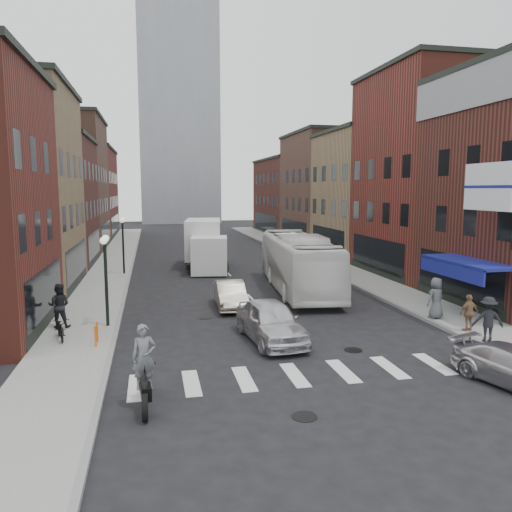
% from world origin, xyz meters
% --- Properties ---
extents(ground, '(160.00, 160.00, 0.00)m').
position_xyz_m(ground, '(0.00, 0.00, 0.00)').
color(ground, black).
rests_on(ground, ground).
extents(sidewalk_left, '(3.00, 74.00, 0.15)m').
position_xyz_m(sidewalk_left, '(-8.50, 22.00, 0.07)').
color(sidewalk_left, gray).
rests_on(sidewalk_left, ground).
extents(sidewalk_right, '(3.00, 74.00, 0.15)m').
position_xyz_m(sidewalk_right, '(8.50, 22.00, 0.07)').
color(sidewalk_right, gray).
rests_on(sidewalk_right, ground).
extents(curb_left, '(0.20, 74.00, 0.16)m').
position_xyz_m(curb_left, '(-7.00, 22.00, 0.00)').
color(curb_left, gray).
rests_on(curb_left, ground).
extents(curb_right, '(0.20, 74.00, 0.16)m').
position_xyz_m(curb_right, '(7.00, 22.00, 0.00)').
color(curb_right, gray).
rests_on(curb_right, ground).
extents(crosswalk_stripes, '(12.00, 2.20, 0.01)m').
position_xyz_m(crosswalk_stripes, '(0.00, -3.00, 0.00)').
color(crosswalk_stripes, silver).
rests_on(crosswalk_stripes, ground).
extents(bldg_left_mid_b, '(10.30, 10.20, 10.30)m').
position_xyz_m(bldg_left_mid_b, '(-14.99, 24.00, 5.15)').
color(bldg_left_mid_b, '#4D251B').
rests_on(bldg_left_mid_b, ground).
extents(bldg_left_far_a, '(10.30, 12.20, 13.30)m').
position_xyz_m(bldg_left_far_a, '(-14.99, 35.00, 6.65)').
color(bldg_left_far_a, brown).
rests_on(bldg_left_far_a, ground).
extents(bldg_left_far_b, '(10.30, 16.20, 11.30)m').
position_xyz_m(bldg_left_far_b, '(-14.99, 49.00, 5.65)').
color(bldg_left_far_b, '#5E241A').
rests_on(bldg_left_far_b, ground).
extents(bldg_right_mid_a, '(10.30, 10.20, 14.30)m').
position_xyz_m(bldg_right_mid_a, '(15.00, 14.00, 7.15)').
color(bldg_right_mid_a, '#5E241A').
rests_on(bldg_right_mid_a, ground).
extents(bldg_right_mid_b, '(10.30, 10.20, 11.30)m').
position_xyz_m(bldg_right_mid_b, '(14.99, 24.00, 5.65)').
color(bldg_right_mid_b, '#917750').
rests_on(bldg_right_mid_b, ground).
extents(bldg_right_far_a, '(10.30, 12.20, 12.30)m').
position_xyz_m(bldg_right_far_a, '(14.99, 35.00, 6.15)').
color(bldg_right_far_a, brown).
rests_on(bldg_right_far_a, ground).
extents(bldg_right_far_b, '(10.30, 16.20, 10.30)m').
position_xyz_m(bldg_right_far_b, '(14.99, 49.00, 5.15)').
color(bldg_right_far_b, '#4D251B').
rests_on(bldg_right_far_b, ground).
extents(awning_blue, '(1.80, 5.00, 0.78)m').
position_xyz_m(awning_blue, '(8.93, 2.50, 2.63)').
color(awning_blue, navy).
rests_on(awning_blue, ground).
extents(billboard_sign, '(1.52, 3.00, 3.70)m').
position_xyz_m(billboard_sign, '(8.59, 0.50, 6.13)').
color(billboard_sign, black).
rests_on(billboard_sign, ground).
extents(distant_tower, '(14.00, 14.00, 50.00)m').
position_xyz_m(distant_tower, '(0.00, 78.00, 25.00)').
color(distant_tower, '#9399A0').
rests_on(distant_tower, ground).
extents(streetlamp_near, '(0.32, 1.22, 4.11)m').
position_xyz_m(streetlamp_near, '(-7.40, 4.00, 2.91)').
color(streetlamp_near, black).
rests_on(streetlamp_near, ground).
extents(streetlamp_far, '(0.32, 1.22, 4.11)m').
position_xyz_m(streetlamp_far, '(-7.40, 18.00, 2.91)').
color(streetlamp_far, black).
rests_on(streetlamp_far, ground).
extents(bike_rack, '(0.08, 0.68, 0.80)m').
position_xyz_m(bike_rack, '(-7.60, 1.30, 0.55)').
color(bike_rack, '#D8590C').
rests_on(bike_rack, sidewalk_left).
extents(box_truck, '(3.33, 8.83, 3.72)m').
position_xyz_m(box_truck, '(-1.40, 19.96, 1.84)').
color(box_truck, silver).
rests_on(box_truck, ground).
extents(motorcycle_rider, '(0.70, 2.38, 2.42)m').
position_xyz_m(motorcycle_rider, '(-5.70, -4.58, 1.13)').
color(motorcycle_rider, black).
rests_on(motorcycle_rider, ground).
extents(transit_bus, '(4.04, 12.51, 3.42)m').
position_xyz_m(transit_bus, '(3.21, 10.42, 1.71)').
color(transit_bus, silver).
rests_on(transit_bus, ground).
extents(sedan_left_near, '(2.39, 5.01, 1.65)m').
position_xyz_m(sedan_left_near, '(-0.80, 0.80, 0.83)').
color(sedan_left_near, silver).
rests_on(sedan_left_near, ground).
extents(sedan_left_far, '(1.61, 4.16, 1.35)m').
position_xyz_m(sedan_left_far, '(-1.50, 6.79, 0.68)').
color(sedan_left_far, '#C1B39D').
rests_on(sedan_left_far, ground).
extents(parked_bicycle, '(1.03, 1.82, 0.90)m').
position_xyz_m(parked_bicycle, '(-9.07, 2.30, 0.60)').
color(parked_bicycle, black).
rests_on(parked_bicycle, sidewalk_left).
extents(ped_left_solo, '(0.99, 0.65, 1.92)m').
position_xyz_m(ped_left_solo, '(-9.41, 4.14, 1.11)').
color(ped_left_solo, black).
rests_on(ped_left_solo, sidewalk_left).
extents(ped_right_a, '(1.28, 0.93, 1.79)m').
position_xyz_m(ped_right_a, '(7.40, -1.49, 1.05)').
color(ped_right_a, black).
rests_on(ped_right_a, sidewalk_right).
extents(ped_right_b, '(0.97, 0.58, 1.57)m').
position_xyz_m(ped_right_b, '(7.58, -0.03, 0.94)').
color(ped_right_b, '#876345').
rests_on(ped_right_b, sidewalk_right).
extents(ped_right_c, '(1.09, 0.89, 1.91)m').
position_xyz_m(ped_right_c, '(7.40, 2.18, 1.11)').
color(ped_right_c, '#515458').
rests_on(ped_right_c, sidewalk_right).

